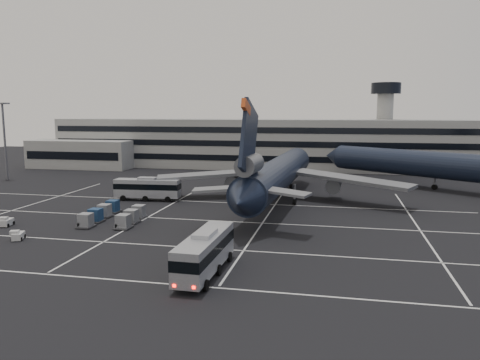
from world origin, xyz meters
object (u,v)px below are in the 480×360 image
Objects in this scene: uld_cluster at (113,215)px; bus_near at (205,251)px; tug_a at (6,222)px; trijet_main at (278,174)px; bus_far at (147,188)px.

bus_near is at bearing -44.22° from uld_cluster.
tug_a is (-33.34, 13.26, -1.79)m from bus_near.
bus_far is (-23.82, -2.71, -2.91)m from trijet_main.
bus_near is (-2.45, -38.64, -2.83)m from trijet_main.
uld_cluster is at bearing -178.29° from bus_far.
bus_near reaches higher than uld_cluster.
bus_near is 1.03× the size of bus_far.
bus_far reaches higher than tug_a.
bus_near is 27.65m from uld_cluster.
trijet_main is at bearing 41.07° from uld_cluster.
tug_a is at bearing -156.12° from uld_cluster.
bus_far is 0.99× the size of uld_cluster.
trijet_main is 44.12m from tug_a.
uld_cluster is at bearing 12.71° from tug_a.
trijet_main is at bearing -87.21° from bus_far.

